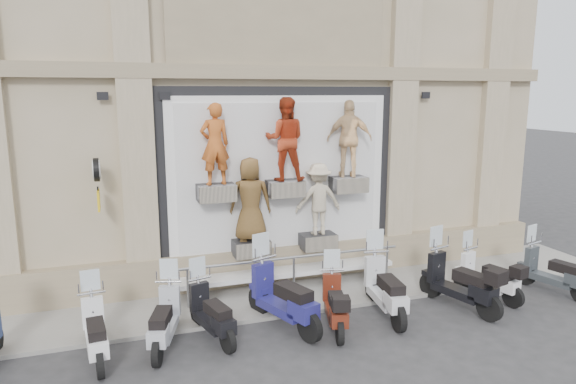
% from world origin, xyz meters
% --- Properties ---
extents(ground, '(90.00, 90.00, 0.00)m').
position_xyz_m(ground, '(0.00, 0.00, 0.00)').
color(ground, '#2E2E31').
rests_on(ground, ground).
extents(sidewalk, '(16.00, 2.20, 0.08)m').
position_xyz_m(sidewalk, '(0.00, 2.10, 0.04)').
color(sidewalk, gray).
rests_on(sidewalk, ground).
extents(building, '(14.00, 8.60, 12.00)m').
position_xyz_m(building, '(0.00, 7.00, 6.00)').
color(building, tan).
rests_on(building, ground).
extents(shop_vitrine, '(5.60, 0.94, 4.30)m').
position_xyz_m(shop_vitrine, '(0.06, 2.74, 2.45)').
color(shop_vitrine, black).
rests_on(shop_vitrine, ground).
extents(guard_rail, '(5.06, 0.10, 0.93)m').
position_xyz_m(guard_rail, '(0.00, 2.00, 0.47)').
color(guard_rail, '#9EA0A5').
rests_on(guard_rail, ground).
extents(clock_sign_bracket, '(0.10, 0.80, 1.02)m').
position_xyz_m(clock_sign_bracket, '(-3.90, 2.47, 2.80)').
color(clock_sign_bracket, black).
rests_on(clock_sign_bracket, ground).
extents(scooter_b, '(0.66, 1.76, 1.40)m').
position_xyz_m(scooter_b, '(-4.04, 0.53, 0.70)').
color(scooter_b, white).
rests_on(scooter_b, ground).
extents(scooter_c, '(1.00, 1.84, 1.44)m').
position_xyz_m(scooter_c, '(-2.91, 0.59, 0.72)').
color(scooter_c, '#A1A5AF').
rests_on(scooter_c, ground).
extents(scooter_d, '(0.93, 1.79, 1.40)m').
position_xyz_m(scooter_d, '(-2.07, 0.63, 0.70)').
color(scooter_d, black).
rests_on(scooter_d, ground).
extents(scooter_e, '(1.31, 2.19, 1.71)m').
position_xyz_m(scooter_e, '(-0.70, 0.66, 0.86)').
color(scooter_e, navy).
rests_on(scooter_e, ground).
extents(scooter_f, '(0.96, 1.78, 1.39)m').
position_xyz_m(scooter_f, '(0.22, 0.28, 0.70)').
color(scooter_f, '#551B0E').
rests_on(scooter_f, ground).
extents(scooter_g, '(0.86, 2.05, 1.62)m').
position_xyz_m(scooter_g, '(1.40, 0.50, 0.81)').
color(scooter_g, '#B6B8BE').
rests_on(scooter_g, ground).
extents(scooter_h, '(1.09, 2.09, 1.63)m').
position_xyz_m(scooter_h, '(3.02, 0.30, 0.81)').
color(scooter_h, black).
rests_on(scooter_h, ground).
extents(scooter_i, '(0.94, 1.79, 1.40)m').
position_xyz_m(scooter_i, '(3.96, 0.56, 0.70)').
color(scooter_i, white).
rests_on(scooter_i, ground).
extents(scooter_j, '(0.97, 1.86, 1.45)m').
position_xyz_m(scooter_j, '(5.52, 0.29, 0.73)').
color(scooter_j, '#2A3034').
rests_on(scooter_j, ground).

